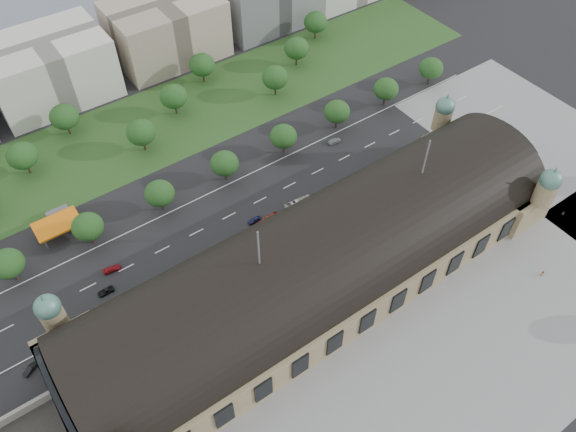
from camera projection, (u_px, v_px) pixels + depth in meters
ground at (320, 284)px, 164.11m from camera, size 900.00×900.00×0.00m
station at (321, 263)px, 156.41m from camera, size 150.00×48.40×44.30m
plaza_south at (455, 381)px, 144.15m from camera, size 190.00×48.00×0.12m
plaza_east at (545, 148)px, 203.44m from camera, size 56.00×100.00×0.12m
road_slab at (197, 232)px, 177.02m from camera, size 260.00×26.00×0.10m
grass_belt at (136, 134)px, 208.66m from camera, size 300.00×45.00×0.10m
petrol_station at (59, 220)px, 176.61m from camera, size 14.00×13.00×5.05m
office_3 at (49, 69)px, 215.56m from camera, size 45.00×32.00×24.00m
office_4 at (166, 29)px, 234.65m from camera, size 45.00×32.00×24.00m
tree_row_2 at (7, 264)px, 159.71m from camera, size 9.60×9.60×11.52m
tree_row_3 at (88, 227)px, 168.87m from camera, size 9.60×9.60×11.52m
tree_row_4 at (160, 193)px, 178.03m from camera, size 9.60×9.60×11.52m
tree_row_5 at (224, 164)px, 187.20m from camera, size 9.60×9.60×11.52m
tree_row_6 at (283, 136)px, 196.36m from camera, size 9.60×9.60×11.52m
tree_row_7 at (337, 112)px, 205.52m from camera, size 9.60×9.60×11.52m
tree_row_8 at (386, 89)px, 214.69m from camera, size 9.60×9.60×11.52m
tree_row_9 at (431, 68)px, 223.85m from camera, size 9.60×9.60×11.52m
tree_belt_4 at (22, 156)px, 188.82m from camera, size 10.40×10.40×12.48m
tree_belt_5 at (64, 117)px, 202.56m from camera, size 10.40×10.40×12.48m
tree_belt_6 at (141, 132)px, 196.84m from camera, size 10.40×10.40×12.48m
tree_belt_7 at (174, 96)px, 210.58m from camera, size 10.40×10.40×12.48m
tree_belt_8 at (202, 65)px, 224.32m from camera, size 10.40×10.40×12.48m
tree_belt_9 at (275, 78)px, 218.60m from camera, size 10.40×10.40×12.48m
tree_belt_10 at (297, 48)px, 232.34m from camera, size 10.40×10.40×12.48m
tree_belt_11 at (316, 22)px, 246.08m from camera, size 10.40×10.40×12.48m
traffic_car_2 at (106, 291)px, 161.55m from camera, size 4.78×2.22×1.33m
traffic_car_3 at (112, 269)px, 166.66m from camera, size 5.51×2.76×1.54m
traffic_car_4 at (255, 220)px, 179.43m from camera, size 4.67×1.96×1.58m
traffic_car_5 at (335, 141)px, 204.64m from camera, size 5.15×2.19×1.65m
parked_car_0 at (30, 369)px, 145.49m from camera, size 4.55×3.35×1.43m
parked_car_1 at (140, 299)px, 159.79m from camera, size 5.13×4.10×1.30m
parked_car_2 at (149, 296)px, 160.50m from camera, size 5.13×4.56×1.43m
parked_car_3 at (167, 293)px, 161.21m from camera, size 4.12×3.66×1.35m
parked_car_4 at (163, 298)px, 159.90m from camera, size 4.57×3.56×1.45m
parked_car_5 at (152, 306)px, 158.33m from camera, size 5.17×3.99×1.30m
parked_car_6 at (208, 263)px, 168.25m from camera, size 5.29×3.57×1.42m
bus_west at (265, 225)px, 176.91m from camera, size 12.15×3.86×3.33m
bus_mid at (291, 211)px, 180.93m from camera, size 11.08×2.85×3.07m
bus_east at (299, 203)px, 183.33m from camera, size 10.64×3.38×2.91m
pedestrian_0 at (542, 274)px, 165.30m from camera, size 1.06×0.75×1.96m
pedestrian_2 at (563, 213)px, 181.20m from camera, size 0.94×1.02×1.83m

